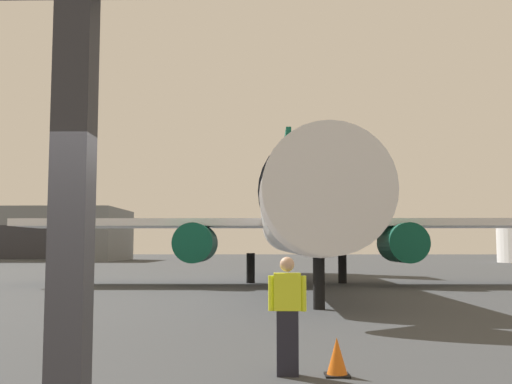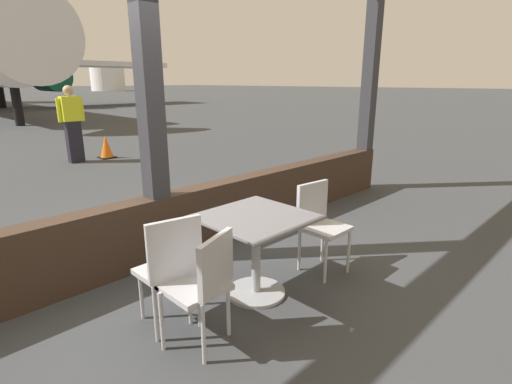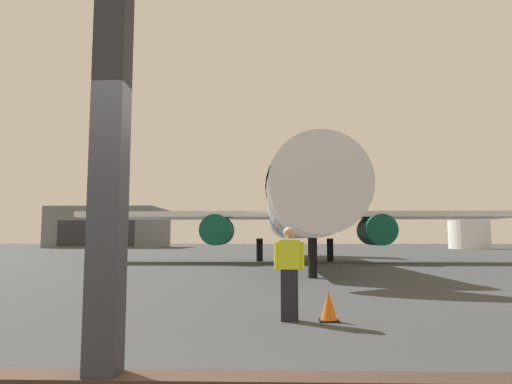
% 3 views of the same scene
% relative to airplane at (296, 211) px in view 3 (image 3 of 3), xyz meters
% --- Properties ---
extents(ground_plane, '(220.00, 220.00, 0.00)m').
position_rel_airplane_xyz_m(ground_plane, '(-2.67, 12.93, -3.36)').
color(ground_plane, '#383A3D').
extents(window_frame, '(8.39, 0.24, 3.55)m').
position_rel_airplane_xyz_m(window_frame, '(-2.67, -27.07, -2.13)').
color(window_frame, '#38281E').
rests_on(window_frame, ground).
extents(airplane, '(28.02, 30.82, 10.19)m').
position_rel_airplane_xyz_m(airplane, '(0.00, 0.00, 0.00)').
color(airplane, silver).
rests_on(airplane, ground).
extents(ground_crew_worker, '(0.57, 0.22, 1.74)m').
position_rel_airplane_xyz_m(ground_crew_worker, '(-1.30, -21.18, -2.46)').
color(ground_crew_worker, black).
rests_on(ground_crew_worker, ground).
extents(traffic_cone, '(0.36, 0.36, 0.56)m').
position_rel_airplane_xyz_m(traffic_cone, '(-0.58, -21.19, -3.09)').
color(traffic_cone, orange).
rests_on(traffic_cone, ground).
extents(distant_hangar, '(18.58, 15.16, 7.12)m').
position_rel_airplane_xyz_m(distant_hangar, '(-30.81, 53.98, 0.20)').
color(distant_hangar, slate).
rests_on(distant_hangar, ground).
extents(fuel_storage_tank, '(6.17, 6.17, 4.46)m').
position_rel_airplane_xyz_m(fuel_storage_tank, '(29.50, 43.70, -1.13)').
color(fuel_storage_tank, white).
rests_on(fuel_storage_tank, ground).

